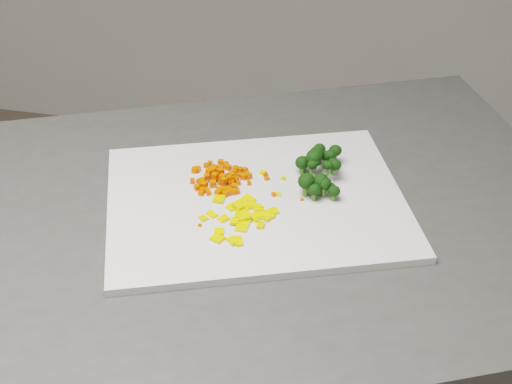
% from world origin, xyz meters
% --- Properties ---
extents(cutting_board, '(0.48, 0.43, 0.01)m').
position_xyz_m(cutting_board, '(-0.16, 0.35, 0.91)').
color(cutting_board, silver).
rests_on(cutting_board, counter_block).
extents(carrot_pile, '(0.09, 0.09, 0.02)m').
position_xyz_m(carrot_pile, '(-0.22, 0.38, 0.92)').
color(carrot_pile, '#F14502').
rests_on(carrot_pile, cutting_board).
extents(pepper_pile, '(0.10, 0.10, 0.01)m').
position_xyz_m(pepper_pile, '(-0.18, 0.30, 0.92)').
color(pepper_pile, yellow).
rests_on(pepper_pile, cutting_board).
extents(broccoli_pile, '(0.11, 0.11, 0.05)m').
position_xyz_m(broccoli_pile, '(-0.09, 0.41, 0.94)').
color(broccoli_pile, black).
rests_on(broccoli_pile, cutting_board).
extents(carrot_cube_0, '(0.01, 0.01, 0.01)m').
position_xyz_m(carrot_cube_0, '(-0.21, 0.36, 0.91)').
color(carrot_cube_0, '#F14502').
rests_on(carrot_cube_0, carrot_pile).
extents(carrot_cube_1, '(0.01, 0.01, 0.01)m').
position_xyz_m(carrot_cube_1, '(-0.24, 0.35, 0.91)').
color(carrot_cube_1, '#F14502').
rests_on(carrot_cube_1, carrot_pile).
extents(carrot_cube_2, '(0.01, 0.01, 0.01)m').
position_xyz_m(carrot_cube_2, '(-0.25, 0.42, 0.91)').
color(carrot_cube_2, '#F14502').
rests_on(carrot_cube_2, carrot_pile).
extents(carrot_cube_3, '(0.01, 0.01, 0.01)m').
position_xyz_m(carrot_cube_3, '(-0.21, 0.35, 0.91)').
color(carrot_cube_3, '#F14502').
rests_on(carrot_cube_3, carrot_pile).
extents(carrot_cube_4, '(0.01, 0.01, 0.01)m').
position_xyz_m(carrot_cube_4, '(-0.24, 0.41, 0.91)').
color(carrot_cube_4, '#F14502').
rests_on(carrot_cube_4, carrot_pile).
extents(carrot_cube_5, '(0.01, 0.01, 0.01)m').
position_xyz_m(carrot_cube_5, '(-0.22, 0.41, 0.91)').
color(carrot_cube_5, '#F14502').
rests_on(carrot_cube_5, carrot_pile).
extents(carrot_cube_6, '(0.01, 0.01, 0.01)m').
position_xyz_m(carrot_cube_6, '(-0.20, 0.35, 0.91)').
color(carrot_cube_6, '#F14502').
rests_on(carrot_cube_6, carrot_pile).
extents(carrot_cube_7, '(0.01, 0.01, 0.01)m').
position_xyz_m(carrot_cube_7, '(-0.22, 0.38, 0.92)').
color(carrot_cube_7, '#F14502').
rests_on(carrot_cube_7, carrot_pile).
extents(carrot_cube_8, '(0.01, 0.01, 0.01)m').
position_xyz_m(carrot_cube_8, '(-0.25, 0.41, 0.91)').
color(carrot_cube_8, '#F14502').
rests_on(carrot_cube_8, carrot_pile).
extents(carrot_cube_9, '(0.01, 0.01, 0.01)m').
position_xyz_m(carrot_cube_9, '(-0.22, 0.39, 0.92)').
color(carrot_cube_9, '#F14502').
rests_on(carrot_cube_9, carrot_pile).
extents(carrot_cube_10, '(0.01, 0.01, 0.01)m').
position_xyz_m(carrot_cube_10, '(-0.26, 0.39, 0.91)').
color(carrot_cube_10, '#F14502').
rests_on(carrot_cube_10, carrot_pile).
extents(carrot_cube_11, '(0.01, 0.01, 0.01)m').
position_xyz_m(carrot_cube_11, '(-0.24, 0.37, 0.92)').
color(carrot_cube_11, '#F14502').
rests_on(carrot_cube_11, carrot_pile).
extents(carrot_cube_12, '(0.01, 0.01, 0.01)m').
position_xyz_m(carrot_cube_12, '(-0.21, 0.38, 0.92)').
color(carrot_cube_12, '#F14502').
rests_on(carrot_cube_12, carrot_pile).
extents(carrot_cube_13, '(0.01, 0.01, 0.01)m').
position_xyz_m(carrot_cube_13, '(-0.21, 0.35, 0.91)').
color(carrot_cube_13, '#F14502').
rests_on(carrot_cube_13, carrot_pile).
extents(carrot_cube_14, '(0.01, 0.01, 0.01)m').
position_xyz_m(carrot_cube_14, '(-0.19, 0.36, 0.91)').
color(carrot_cube_14, '#F14502').
rests_on(carrot_cube_14, carrot_pile).
extents(carrot_cube_15, '(0.01, 0.01, 0.01)m').
position_xyz_m(carrot_cube_15, '(-0.20, 0.38, 0.92)').
color(carrot_cube_15, '#F14502').
rests_on(carrot_cube_15, carrot_pile).
extents(carrot_cube_16, '(0.01, 0.01, 0.01)m').
position_xyz_m(carrot_cube_16, '(-0.25, 0.35, 0.91)').
color(carrot_cube_16, '#F14502').
rests_on(carrot_cube_16, carrot_pile).
extents(carrot_cube_17, '(0.01, 0.01, 0.01)m').
position_xyz_m(carrot_cube_17, '(-0.22, 0.42, 0.91)').
color(carrot_cube_17, '#F14502').
rests_on(carrot_cube_17, carrot_pile).
extents(carrot_cube_18, '(0.01, 0.01, 0.01)m').
position_xyz_m(carrot_cube_18, '(-0.21, 0.41, 0.91)').
color(carrot_cube_18, '#F14502').
rests_on(carrot_cube_18, carrot_pile).
extents(carrot_cube_19, '(0.01, 0.01, 0.01)m').
position_xyz_m(carrot_cube_19, '(-0.21, 0.39, 0.91)').
color(carrot_cube_19, '#F14502').
rests_on(carrot_cube_19, carrot_pile).
extents(carrot_cube_20, '(0.01, 0.01, 0.01)m').
position_xyz_m(carrot_cube_20, '(-0.23, 0.40, 0.91)').
color(carrot_cube_20, '#F14502').
rests_on(carrot_cube_20, carrot_pile).
extents(carrot_cube_21, '(0.01, 0.01, 0.01)m').
position_xyz_m(carrot_cube_21, '(-0.26, 0.40, 0.91)').
color(carrot_cube_21, '#F14502').
rests_on(carrot_cube_21, carrot_pile).
extents(carrot_cube_22, '(0.01, 0.01, 0.01)m').
position_xyz_m(carrot_cube_22, '(-0.20, 0.39, 0.91)').
color(carrot_cube_22, '#F14502').
rests_on(carrot_cube_22, carrot_pile).
extents(carrot_cube_23, '(0.01, 0.01, 0.01)m').
position_xyz_m(carrot_cube_23, '(-0.21, 0.37, 0.92)').
color(carrot_cube_23, '#F14502').
rests_on(carrot_cube_23, carrot_pile).
extents(carrot_cube_24, '(0.01, 0.01, 0.01)m').
position_xyz_m(carrot_cube_24, '(-0.23, 0.40, 0.92)').
color(carrot_cube_24, '#F14502').
rests_on(carrot_cube_24, carrot_pile).
extents(carrot_cube_25, '(0.01, 0.01, 0.01)m').
position_xyz_m(carrot_cube_25, '(-0.20, 0.37, 0.91)').
color(carrot_cube_25, '#F14502').
rests_on(carrot_cube_25, carrot_pile).
extents(carrot_cube_26, '(0.01, 0.01, 0.01)m').
position_xyz_m(carrot_cube_26, '(-0.26, 0.37, 0.91)').
color(carrot_cube_26, '#F14502').
rests_on(carrot_cube_26, carrot_pile).
extents(carrot_cube_27, '(0.01, 0.01, 0.01)m').
position_xyz_m(carrot_cube_27, '(-0.22, 0.38, 0.92)').
color(carrot_cube_27, '#F14502').
rests_on(carrot_cube_27, carrot_pile).
extents(carrot_cube_28, '(0.01, 0.01, 0.01)m').
position_xyz_m(carrot_cube_28, '(-0.23, 0.38, 0.92)').
color(carrot_cube_28, '#F14502').
rests_on(carrot_cube_28, carrot_pile).
extents(carrot_cube_29, '(0.01, 0.01, 0.01)m').
position_xyz_m(carrot_cube_29, '(-0.24, 0.39, 0.91)').
color(carrot_cube_29, '#F14502').
rests_on(carrot_cube_29, carrot_pile).
extents(carrot_cube_30, '(0.01, 0.01, 0.01)m').
position_xyz_m(carrot_cube_30, '(-0.20, 0.35, 0.91)').
color(carrot_cube_30, '#F14502').
rests_on(carrot_cube_30, carrot_pile).
extents(carrot_cube_31, '(0.01, 0.01, 0.01)m').
position_xyz_m(carrot_cube_31, '(-0.19, 0.35, 0.91)').
color(carrot_cube_31, '#F14502').
rests_on(carrot_cube_31, carrot_pile).
extents(carrot_cube_32, '(0.01, 0.01, 0.01)m').
position_xyz_m(carrot_cube_32, '(-0.24, 0.34, 0.91)').
color(carrot_cube_32, '#F14502').
rests_on(carrot_cube_32, carrot_pile).
extents(carrot_cube_33, '(0.01, 0.01, 0.01)m').
position_xyz_m(carrot_cube_33, '(-0.23, 0.39, 0.92)').
color(carrot_cube_33, '#F14502').
rests_on(carrot_cube_33, carrot_pile).
extents(carrot_cube_34, '(0.01, 0.01, 0.01)m').
position_xyz_m(carrot_cube_34, '(-0.22, 0.38, 0.91)').
color(carrot_cube_34, '#F14502').
rests_on(carrot_cube_34, carrot_pile).
extents(carrot_cube_35, '(0.01, 0.01, 0.01)m').
position_xyz_m(carrot_cube_35, '(-0.22, 0.37, 0.91)').
color(carrot_cube_35, '#F14502').
rests_on(carrot_cube_35, carrot_pile).
extents(carrot_cube_36, '(0.01, 0.01, 0.01)m').
position_xyz_m(carrot_cube_36, '(-0.23, 0.35, 0.91)').
color(carrot_cube_36, '#F14502').
rests_on(carrot_cube_36, carrot_pile).
extents(carrot_cube_37, '(0.01, 0.01, 0.01)m').
position_xyz_m(carrot_cube_37, '(-0.23, 0.39, 0.92)').
color(carrot_cube_37, '#F14502').
rests_on(carrot_cube_37, carrot_pile).
extents(carrot_cube_38, '(0.01, 0.01, 0.01)m').
position_xyz_m(carrot_cube_38, '(-0.21, 0.39, 0.91)').
color(carrot_cube_38, '#F14502').
rests_on(carrot_cube_38, carrot_pile).
extents(carrot_cube_39, '(0.01, 0.01, 0.01)m').
position_xyz_m(carrot_cube_39, '(-0.21, 0.35, 0.91)').
color(carrot_cube_39, '#F14502').
rests_on(carrot_cube_39, carrot_pile).
extents(carrot_cube_40, '(0.01, 0.01, 0.01)m').
position_xyz_m(carrot_cube_40, '(-0.20, 0.41, 0.91)').
color(carrot_cube_40, '#F14502').
rests_on(carrot_cube_40, carrot_pile).
extents(carrot_cube_41, '(0.01, 0.01, 0.01)m').
position_xyz_m(carrot_cube_41, '(-0.19, 0.40, 0.91)').
color(carrot_cube_41, '#F14502').
rests_on(carrot_cube_41, carrot_pile).
extents(carrot_cube_42, '(0.01, 0.01, 0.01)m').
position_xyz_m(carrot_cube_42, '(-0.24, 0.36, 0.91)').
color(carrot_cube_42, '#F14502').
rests_on(carrot_cube_42, carrot_pile).
extents(carrot_cube_43, '(0.01, 0.01, 0.01)m').
position_xyz_m(carrot_cube_43, '(-0.19, 0.39, 0.91)').
color(carrot_cube_43, '#F14502').
rests_on(carrot_cube_43, carrot_pile).
extents(carrot_cube_44, '(0.01, 0.01, 0.01)m').
position_xyz_m(carrot_cube_44, '(-0.23, 0.39, 0.91)').
color(carrot_cube_44, '#F14502').
rests_on(carrot_cube_44, carrot_pile).
extents(carrot_cube_45, '(0.01, 0.01, 0.01)m').
position_xyz_m(carrot_cube_45, '(-0.22, 0.35, 0.91)').
color(carrot_cube_45, '#F14502').
rests_on(carrot_cube_45, carrot_pile).
extents(carrot_cube_46, '(0.01, 0.01, 0.01)m').
position_xyz_m(carrot_cube_46, '(-0.23, 0.42, 0.91)').
color(carrot_cube_46, '#F14502').
rests_on(carrot_cube_46, carrot_pile).
extents(carrot_cube_47, '(0.01, 0.01, 0.01)m').
position_xyz_m(carrot_cube_47, '(-0.22, 0.39, 0.91)').
color(carrot_cube_47, '#F14502').
rests_on(carrot_cube_47, carrot_pile).
extents(carrot_cube_48, '(0.01, 0.01, 0.01)m').
position_xyz_m(carrot_cube_48, '(-0.20, 0.38, 0.91)').
color(carrot_cube_48, '#F14502').
rests_on(carrot_cube_48, carrot_pile).
extents(carrot_cube_49, '(0.01, 0.01, 0.01)m').
position_xyz_m(carrot_cube_49, '(-0.21, 0.38, 0.92)').
color(carrot_cube_49, '#F14502').
rests_on(carrot_cube_49, carrot_pile).
extents(carrot_cube_50, '(0.01, 0.01, 0.01)m').
position_xyz_m(carrot_cube_50, '(-0.20, 0.40, 0.91)').
color(carrot_cube_50, '#F14502').
rests_on(carrot_cube_50, carrot_pile).
extents(carrot_cube_51, '(0.01, 0.01, 0.01)m').
position_xyz_m(carrot_cube_51, '(-0.20, 0.36, 0.91)').
color(carrot_cube_51, '#F14502').
rests_on(carrot_cube_51, carrot_pile).
extents(carrot_cube_52, '(0.01, 0.01, 0.01)m').
position_xyz_m(carrot_cube_52, '(-0.23, 0.40, 0.92)').
color(carrot_cube_52, '#F14502').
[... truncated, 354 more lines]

